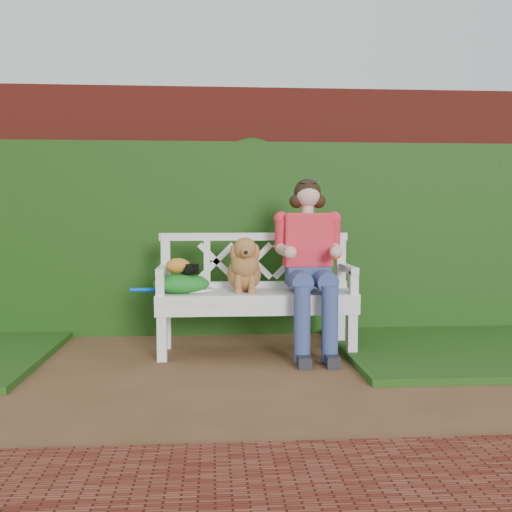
{
  "coord_description": "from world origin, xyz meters",
  "views": [
    {
      "loc": [
        0.12,
        -3.66,
        1.07
      ],
      "look_at": [
        0.45,
        0.88,
        0.75
      ],
      "focal_mm": 42.0,
      "sensor_mm": 36.0,
      "label": 1
    }
  ],
  "objects": [
    {
      "name": "dog",
      "position": [
        0.36,
        0.86,
        0.69
      ],
      "size": [
        0.37,
        0.44,
        0.42
      ],
      "primitive_type": null,
      "rotation": [
        0.0,
        0.0,
        -0.25
      ],
      "color": "olive",
      "rests_on": "garden_bench"
    },
    {
      "name": "grass_right",
      "position": [
        2.4,
        0.9,
        0.03
      ],
      "size": [
        2.6,
        2.0,
        0.05
      ],
      "primitive_type": "cube",
      "color": "#15330D",
      "rests_on": "ground"
    },
    {
      "name": "seated_woman",
      "position": [
        0.85,
        0.86,
        0.64
      ],
      "size": [
        0.71,
        0.84,
        1.29
      ],
      "primitive_type": null,
      "rotation": [
        0.0,
        0.0,
        0.27
      ],
      "color": "#F14945",
      "rests_on": "ground"
    },
    {
      "name": "tennis_racket",
      "position": [
        -0.08,
        0.89,
        0.5
      ],
      "size": [
        0.72,
        0.48,
        0.03
      ],
      "primitive_type": null,
      "rotation": [
        0.0,
        0.0,
        -0.34
      ],
      "color": "beige",
      "rests_on": "garden_bench"
    },
    {
      "name": "brick_wall",
      "position": [
        0.0,
        1.9,
        1.1
      ],
      "size": [
        10.0,
        0.3,
        2.2
      ],
      "primitive_type": "cube",
      "color": "maroon",
      "rests_on": "ground"
    },
    {
      "name": "ivy_hedge",
      "position": [
        0.0,
        1.68,
        0.85
      ],
      "size": [
        10.0,
        0.18,
        1.7
      ],
      "primitive_type": "cube",
      "color": "#1E490F",
      "rests_on": "ground"
    },
    {
      "name": "green_bag",
      "position": [
        -0.12,
        0.83,
        0.55
      ],
      "size": [
        0.51,
        0.46,
        0.14
      ],
      "primitive_type": null,
      "rotation": [
        0.0,
        0.0,
        0.4
      ],
      "color": "#1F8B1A",
      "rests_on": "garden_bench"
    },
    {
      "name": "brick_paving",
      "position": [
        0.0,
        -1.6,
        0.01
      ],
      "size": [
        4.0,
        1.2,
        0.03
      ],
      "primitive_type": "cube",
      "color": "#531A13",
      "rests_on": "ground"
    },
    {
      "name": "garden_bench",
      "position": [
        0.45,
        0.88,
        0.24
      ],
      "size": [
        1.64,
        0.77,
        0.48
      ],
      "primitive_type": null,
      "rotation": [
        0.0,
        0.0,
        0.11
      ],
      "color": "white",
      "rests_on": "ground"
    },
    {
      "name": "ground",
      "position": [
        0.0,
        0.0,
        0.0
      ],
      "size": [
        60.0,
        60.0,
        0.0
      ],
      "primitive_type": "plane",
      "color": "#543820"
    },
    {
      "name": "baseball_glove",
      "position": [
        -0.14,
        0.84,
        0.68
      ],
      "size": [
        0.22,
        0.19,
        0.12
      ],
      "primitive_type": "ellipsoid",
      "rotation": [
        0.0,
        0.0,
        0.36
      ],
      "color": "#BE7320",
      "rests_on": "green_bag"
    },
    {
      "name": "camera_item",
      "position": [
        -0.05,
        0.83,
        0.66
      ],
      "size": [
        0.14,
        0.12,
        0.07
      ],
      "primitive_type": "cube",
      "rotation": [
        0.0,
        0.0,
        -0.39
      ],
      "color": "black",
      "rests_on": "green_bag"
    }
  ]
}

